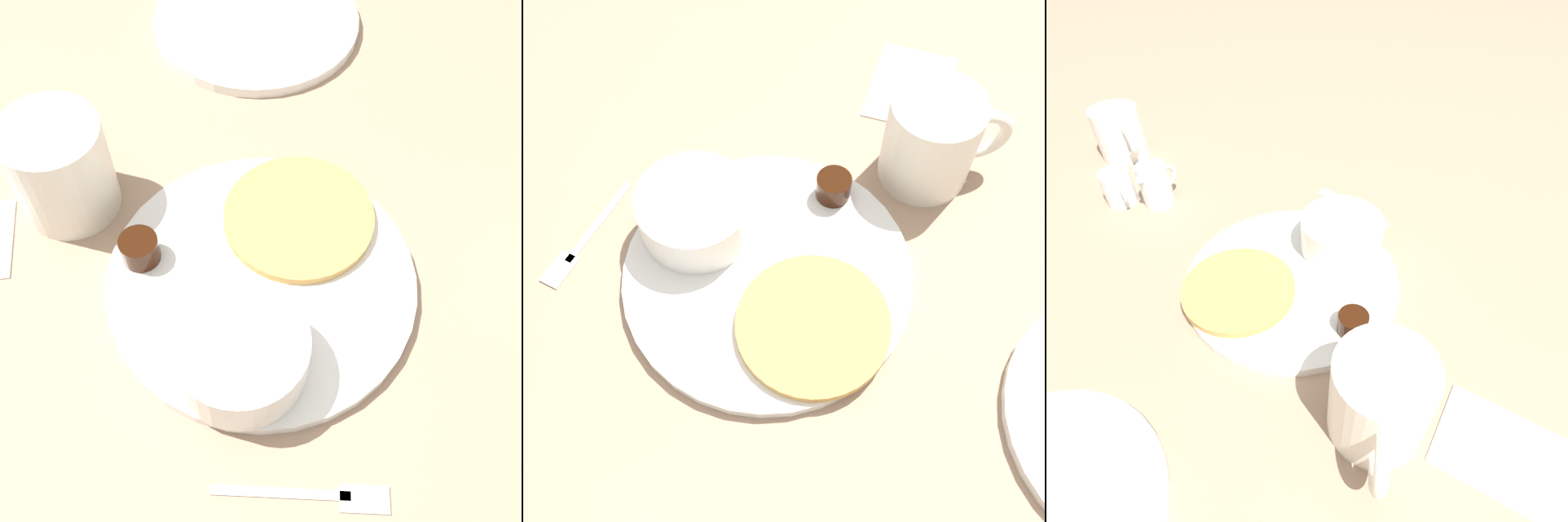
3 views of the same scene
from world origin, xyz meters
The scene contains 9 objects.
ground_plane centered at (0.00, 0.00, 0.00)m, with size 4.00×4.00×0.00m, color #9E7F66.
plate centered at (0.00, 0.00, 0.01)m, with size 0.27×0.27×0.01m.
pancake_stack centered at (0.05, 0.04, 0.02)m, with size 0.14×0.14×0.01m.
bowl centered at (-0.05, -0.07, 0.04)m, with size 0.11×0.11×0.05m.
syrup_cup centered at (-0.09, 0.06, 0.02)m, with size 0.03×0.03×0.03m.
butter_ramekin centered at (-0.07, -0.08, 0.03)m, with size 0.04×0.04×0.04m.
coffee_mug centered at (-0.13, 0.16, 0.05)m, with size 0.09×0.13×0.10m.
fork centered at (-0.03, -0.18, 0.00)m, with size 0.13×0.07×0.00m.
far_plate centered at (0.13, 0.32, 0.01)m, with size 0.24×0.24×0.01m.
Camera 1 is at (-0.11, -0.26, 0.50)m, focal length 45.00 mm.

